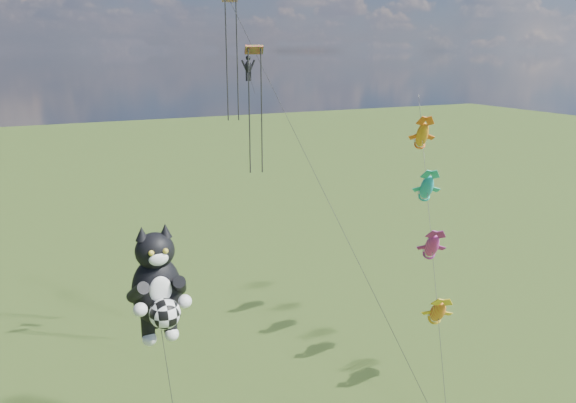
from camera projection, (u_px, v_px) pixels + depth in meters
name	position (u px, v px, depth m)	size (l,w,h in m)	color
cat_kite_rig	(158.00, 286.00, 25.26)	(2.59, 4.14, 12.31)	brown
fish_windsock_rig	(429.00, 217.00, 36.29)	(7.87, 14.00, 16.67)	brown
parafoil_rig	(252.00, 72.00, 34.19)	(6.16, 16.70, 23.29)	brown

